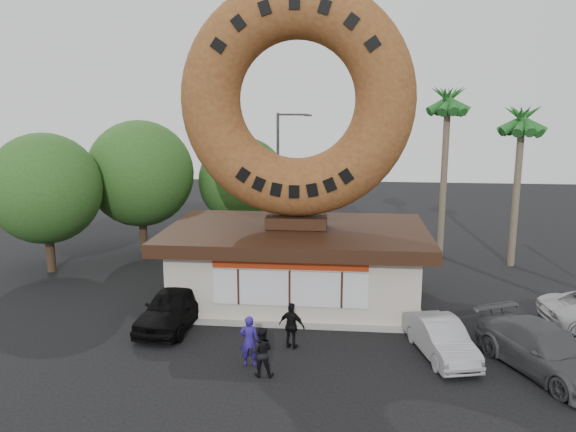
# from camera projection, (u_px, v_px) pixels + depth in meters

# --- Properties ---
(ground) EXTENTS (90.00, 90.00, 0.00)m
(ground) POSITION_uv_depth(u_px,v_px,m) (281.00, 360.00, 19.04)
(ground) COLOR black
(ground) RESTS_ON ground
(donut_shop) EXTENTS (11.20, 7.20, 3.80)m
(donut_shop) POSITION_uv_depth(u_px,v_px,m) (296.00, 261.00, 24.53)
(donut_shop) COLOR beige
(donut_shop) RESTS_ON ground
(giant_donut) EXTENTS (9.76, 2.49, 9.76)m
(giant_donut) POSITION_uv_depth(u_px,v_px,m) (297.00, 100.00, 23.18)
(giant_donut) COLOR #8F5C29
(giant_donut) RESTS_ON donut_shop
(tree_west) EXTENTS (6.00, 6.00, 7.65)m
(tree_west) POSITION_uv_depth(u_px,v_px,m) (140.00, 174.00, 31.75)
(tree_west) COLOR #473321
(tree_west) RESTS_ON ground
(tree_mid) EXTENTS (5.20, 5.20, 6.63)m
(tree_mid) POSITION_uv_depth(u_px,v_px,m) (243.00, 181.00, 33.27)
(tree_mid) COLOR #473321
(tree_mid) RESTS_ON ground
(tree_far) EXTENTS (5.60, 5.60, 7.14)m
(tree_far) POSITION_uv_depth(u_px,v_px,m) (45.00, 189.00, 28.25)
(tree_far) COLOR #473321
(tree_far) RESTS_ON ground
(palm_near) EXTENTS (2.60, 2.60, 9.75)m
(palm_near) POSITION_uv_depth(u_px,v_px,m) (448.00, 106.00, 30.29)
(palm_near) COLOR #726651
(palm_near) RESTS_ON ground
(palm_far) EXTENTS (2.60, 2.60, 8.75)m
(palm_far) POSITION_uv_depth(u_px,v_px,m) (522.00, 125.00, 28.67)
(palm_far) COLOR #726651
(palm_far) RESTS_ON ground
(street_lamp) EXTENTS (2.11, 0.20, 8.00)m
(street_lamp) POSITION_uv_depth(u_px,v_px,m) (280.00, 172.00, 33.95)
(street_lamp) COLOR #59595E
(street_lamp) RESTS_ON ground
(person_left) EXTENTS (0.65, 0.45, 1.73)m
(person_left) POSITION_uv_depth(u_px,v_px,m) (249.00, 341.00, 18.48)
(person_left) COLOR navy
(person_left) RESTS_ON ground
(person_center) EXTENTS (0.82, 0.65, 1.63)m
(person_center) POSITION_uv_depth(u_px,v_px,m) (261.00, 352.00, 17.79)
(person_center) COLOR black
(person_center) RESTS_ON ground
(person_right) EXTENTS (1.06, 0.70, 1.68)m
(person_right) POSITION_uv_depth(u_px,v_px,m) (292.00, 326.00, 19.79)
(person_right) COLOR black
(person_right) RESTS_ON ground
(car_black) EXTENTS (2.25, 4.70, 1.55)m
(car_black) POSITION_uv_depth(u_px,v_px,m) (174.00, 307.00, 21.85)
(car_black) COLOR black
(car_black) RESTS_ON ground
(car_silver) EXTENTS (2.23, 4.09, 1.28)m
(car_silver) POSITION_uv_depth(u_px,v_px,m) (441.00, 338.00, 19.22)
(car_silver) COLOR #A2A1A6
(car_silver) RESTS_ON ground
(car_grey) EXTENTS (4.09, 5.55, 1.49)m
(car_grey) POSITION_uv_depth(u_px,v_px,m) (544.00, 350.00, 18.08)
(car_grey) COLOR #4F5154
(car_grey) RESTS_ON ground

